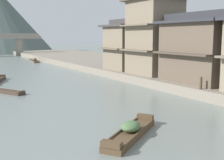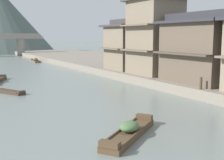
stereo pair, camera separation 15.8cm
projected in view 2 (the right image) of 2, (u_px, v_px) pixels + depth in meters
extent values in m
cube|color=gray|center=(159.00, 69.00, 40.85)|extent=(18.00, 110.00, 0.84)
cube|color=#423328|center=(2.00, 76.00, 34.15)|extent=(0.93, 0.66, 0.25)
cube|color=#423328|center=(1.00, 79.00, 31.77)|extent=(1.91, 4.44, 0.08)
cube|color=brown|center=(129.00, 134.00, 14.48)|extent=(4.59, 3.72, 0.30)
cube|color=brown|center=(109.00, 144.00, 12.35)|extent=(0.82, 0.94, 0.27)
cube|color=brown|center=(144.00, 117.00, 16.54)|extent=(0.82, 0.94, 0.27)
cube|color=brown|center=(138.00, 132.00, 14.27)|extent=(3.65, 2.68, 0.08)
cube|color=brown|center=(121.00, 129.00, 14.64)|extent=(3.65, 2.68, 0.08)
ellipsoid|color=#4C6B42|center=(129.00, 126.00, 14.42)|extent=(1.55, 1.47, 0.49)
cube|color=#423328|center=(0.00, 91.00, 26.24)|extent=(3.41, 5.42, 0.19)
cube|color=#423328|center=(21.00, 92.00, 24.79)|extent=(0.82, 0.67, 0.17)
cube|color=#423328|center=(4.00, 89.00, 26.53)|extent=(2.52, 4.63, 0.08)
cube|color=brown|center=(35.00, 61.00, 57.10)|extent=(1.67, 5.83, 0.22)
cube|color=brown|center=(33.00, 59.00, 59.54)|extent=(1.00, 0.46, 0.20)
cube|color=brown|center=(38.00, 61.00, 54.61)|extent=(1.00, 0.46, 0.20)
cube|color=brown|center=(33.00, 60.00, 56.89)|extent=(0.63, 5.22, 0.08)
cube|color=brown|center=(38.00, 60.00, 57.28)|extent=(0.63, 5.22, 0.08)
ellipsoid|color=brown|center=(35.00, 59.00, 57.05)|extent=(1.10, 1.44, 0.53)
cube|color=brown|center=(203.00, 53.00, 26.30)|extent=(4.84, 6.43, 5.20)
cube|color=#4D4135|center=(180.00, 54.00, 24.95)|extent=(0.70, 6.43, 0.16)
cube|color=#2D2D33|center=(204.00, 22.00, 25.90)|extent=(5.74, 7.33, 0.24)
cube|color=#2D2D33|center=(205.00, 16.00, 25.83)|extent=(2.91, 7.33, 0.70)
cube|color=#7F705B|center=(154.00, 38.00, 31.69)|extent=(4.24, 5.03, 7.80)
cube|color=brown|center=(135.00, 50.00, 30.67)|extent=(0.70, 5.03, 0.16)
cube|color=brown|center=(136.00, 25.00, 30.29)|extent=(0.70, 5.03, 0.16)
cube|color=#7F705B|center=(133.00, 48.00, 36.89)|extent=(5.79, 4.67, 5.20)
cube|color=brown|center=(110.00, 49.00, 35.30)|extent=(0.70, 4.67, 0.16)
cube|color=#3D3838|center=(133.00, 26.00, 36.48)|extent=(6.69, 5.57, 0.24)
cube|color=#3D3838|center=(133.00, 22.00, 36.42)|extent=(3.47, 5.57, 0.70)
cylinder|color=#473828|center=(201.00, 83.00, 22.80)|extent=(0.20, 0.20, 0.94)
cylinder|color=gray|center=(21.00, 47.00, 74.58)|extent=(1.80, 1.80, 4.29)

